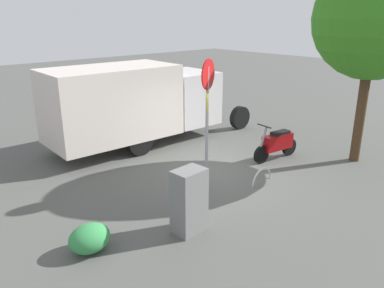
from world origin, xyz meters
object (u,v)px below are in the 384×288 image
(motorcycle, at_px, (277,143))
(utility_cabinet, at_px, (189,201))
(street_tree, at_px, (374,19))
(stop_sign, at_px, (207,104))
(box_truck_near, at_px, (138,101))
(bike_rack_hoop, at_px, (262,182))

(motorcycle, relative_size, utility_cabinet, 1.30)
(street_tree, relative_size, utility_cabinet, 4.27)
(stop_sign, bearing_deg, street_tree, 159.02)
(stop_sign, bearing_deg, motorcycle, 178.26)
(box_truck_near, distance_m, street_tree, 7.60)
(stop_sign, relative_size, utility_cabinet, 2.40)
(bike_rack_hoop, bearing_deg, box_truck_near, -82.95)
(box_truck_near, distance_m, stop_sign, 4.13)
(street_tree, bearing_deg, box_truck_near, -54.91)
(box_truck_near, bearing_deg, street_tree, -52.98)
(box_truck_near, height_order, street_tree, street_tree)
(stop_sign, distance_m, bike_rack_hoop, 2.70)
(utility_cabinet, bearing_deg, bike_rack_hoop, -170.87)
(street_tree, relative_size, bike_rack_hoop, 6.98)
(box_truck_near, height_order, utility_cabinet, box_truck_near)
(box_truck_near, height_order, bike_rack_hoop, box_truck_near)
(stop_sign, distance_m, street_tree, 5.42)
(street_tree, distance_m, bike_rack_hoop, 5.54)
(motorcycle, distance_m, stop_sign, 3.44)
(street_tree, height_order, bike_rack_hoop, street_tree)
(motorcycle, bearing_deg, bike_rack_hoop, 32.19)
(utility_cabinet, height_order, bike_rack_hoop, utility_cabinet)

